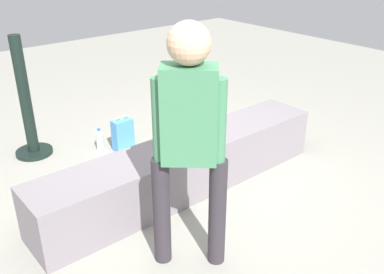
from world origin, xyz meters
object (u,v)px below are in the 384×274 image
(cake_plate, at_px, (166,142))
(handbag_black_leather, at_px, (184,116))
(cake_box_white, at_px, (50,202))
(handbag_brown_canvas, at_px, (156,163))
(water_bottle_near_gift, at_px, (188,130))
(gift_bag, at_px, (123,135))
(child_seated, at_px, (196,117))
(water_bottle_far_side, at_px, (100,140))
(adult_standing, at_px, (189,130))

(cake_plate, bearing_deg, handbag_black_leather, 45.01)
(cake_box_white, xyz_separation_m, handbag_brown_canvas, (0.99, -0.09, 0.05))
(water_bottle_near_gift, bearing_deg, gift_bag, 161.40)
(child_seated, distance_m, handbag_black_leather, 1.39)
(child_seated, xyz_separation_m, gift_bag, (-0.11, 1.02, -0.50))
(child_seated, height_order, gift_bag, child_seated)
(gift_bag, height_order, handbag_brown_canvas, gift_bag)
(cake_plate, bearing_deg, water_bottle_far_side, 93.22)
(cake_plate, height_order, cake_box_white, cake_plate)
(gift_bag, relative_size, handbag_black_leather, 1.04)
(cake_plate, distance_m, water_bottle_far_side, 1.14)
(water_bottle_far_side, bearing_deg, cake_plate, -86.78)
(cake_plate, relative_size, cake_box_white, 0.79)
(child_seated, distance_m, water_bottle_far_side, 1.34)
(water_bottle_far_side, relative_size, handbag_black_leather, 0.66)
(water_bottle_near_gift, xyz_separation_m, cake_box_white, (-1.69, -0.31, -0.04))
(cake_plate, xyz_separation_m, handbag_black_leather, (0.96, 0.96, -0.34))
(child_seated, distance_m, cake_box_white, 1.37)
(cake_plate, height_order, gift_bag, cake_plate)
(child_seated, relative_size, handbag_brown_canvas, 1.44)
(gift_bag, xyz_separation_m, cake_box_white, (-1.02, -0.53, -0.11))
(cake_box_white, bearing_deg, water_bottle_far_side, 39.59)
(water_bottle_far_side, xyz_separation_m, cake_box_white, (-0.83, -0.69, -0.05))
(child_seated, xyz_separation_m, handbag_brown_canvas, (-0.14, 0.40, -0.55))
(gift_bag, height_order, water_bottle_far_side, gift_bag)
(cake_plate, distance_m, handbag_brown_canvas, 0.48)
(handbag_black_leather, bearing_deg, water_bottle_near_gift, -121.53)
(child_seated, distance_m, cake_plate, 0.32)
(water_bottle_far_side, distance_m, cake_box_white, 1.08)
(water_bottle_near_gift, relative_size, handbag_brown_canvas, 0.64)
(cake_box_white, xyz_separation_m, handbag_black_leather, (1.85, 0.57, 0.08))
(cake_box_white, bearing_deg, handbag_brown_canvas, -4.95)
(adult_standing, height_order, cake_plate, adult_standing)
(handbag_brown_canvas, bearing_deg, cake_plate, -107.00)
(handbag_brown_canvas, bearing_deg, handbag_black_leather, 37.09)
(gift_bag, bearing_deg, cake_box_white, -152.37)
(adult_standing, height_order, water_bottle_near_gift, adult_standing)
(adult_standing, xyz_separation_m, water_bottle_near_gift, (1.20, 1.49, -0.87))
(adult_standing, xyz_separation_m, cake_box_white, (-0.49, 1.18, -0.91))
(gift_bag, relative_size, water_bottle_far_side, 1.58)
(cake_box_white, bearing_deg, child_seated, -23.46)
(child_seated, xyz_separation_m, water_bottle_far_side, (-0.30, 1.18, -0.56))
(adult_standing, xyz_separation_m, handbag_brown_canvas, (0.50, 1.10, -0.86))
(child_seated, relative_size, handbag_black_leather, 1.36)
(adult_standing, height_order, handbag_brown_canvas, adult_standing)
(water_bottle_far_side, bearing_deg, water_bottle_near_gift, -24.04)
(adult_standing, relative_size, cake_plate, 7.17)
(adult_standing, distance_m, handbag_black_leather, 2.37)
(water_bottle_far_side, height_order, cake_box_white, water_bottle_far_side)
(adult_standing, distance_m, cake_plate, 1.02)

